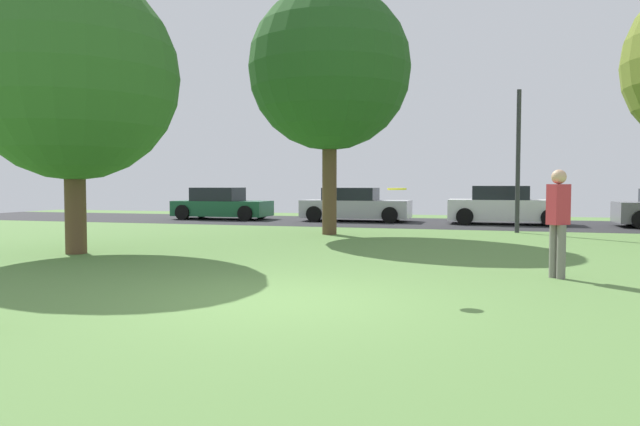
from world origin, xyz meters
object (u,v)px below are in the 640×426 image
at_px(maple_tree_near, 73,76).
at_px(parked_car_green, 221,205).
at_px(birch_tree_lone, 330,69).
at_px(parked_car_silver, 355,206).
at_px(street_lamp_post, 518,162).
at_px(person_catcher, 558,218).
at_px(parked_car_white, 505,207).
at_px(frisbee_disc, 397,189).

relative_size(maple_tree_near, parked_car_green, 1.50).
xyz_separation_m(birch_tree_lone, parked_car_silver, (-0.63, 6.41, -4.36)).
distance_m(maple_tree_near, street_lamp_post, 13.02).
bearing_deg(maple_tree_near, parked_car_silver, 74.48).
xyz_separation_m(maple_tree_near, person_catcher, (9.89, -0.70, -2.91)).
height_order(parked_car_green, parked_car_white, parked_car_white).
distance_m(frisbee_disc, parked_car_silver, 15.91).
bearing_deg(parked_car_green, parked_car_white, 0.36).
bearing_deg(maple_tree_near, parked_car_green, 100.94).
xyz_separation_m(parked_car_green, parked_car_white, (11.83, 0.07, 0.05)).
bearing_deg(birch_tree_lone, maple_tree_near, -123.50).
bearing_deg(maple_tree_near, birch_tree_lone, 56.50).
relative_size(parked_car_silver, parked_car_white, 1.04).
distance_m(person_catcher, parked_car_silver, 14.82).
bearing_deg(street_lamp_post, maple_tree_near, -138.69).
distance_m(frisbee_disc, parked_car_green, 18.07).
distance_m(parked_car_green, parked_car_silver, 5.92).
distance_m(birch_tree_lone, frisbee_disc, 10.20).
bearing_deg(person_catcher, parked_car_white, -128.32).
relative_size(maple_tree_near, parked_car_silver, 1.40).
distance_m(frisbee_disc, parked_car_white, 15.28).
relative_size(parked_car_green, parked_car_white, 0.97).
bearing_deg(parked_car_silver, maple_tree_near, -105.52).
distance_m(maple_tree_near, parked_car_white, 15.96).
height_order(person_catcher, parked_car_silver, person_catcher).
relative_size(birch_tree_lone, maple_tree_near, 1.20).
height_order(birch_tree_lone, maple_tree_near, birch_tree_lone).
bearing_deg(parked_car_green, person_catcher, -46.79).
height_order(person_catcher, parked_car_green, person_catcher).
xyz_separation_m(birch_tree_lone, parked_car_white, (5.29, 6.19, -4.33)).
distance_m(birch_tree_lone, parked_car_silver, 7.78).
relative_size(birch_tree_lone, frisbee_disc, 19.57).
bearing_deg(maple_tree_near, parked_car_white, 52.85).
xyz_separation_m(maple_tree_near, parked_car_green, (-2.39, 12.38, -3.28)).
xyz_separation_m(frisbee_disc, parked_car_silver, (-4.02, 15.37, -0.84)).
bearing_deg(parked_car_white, person_catcher, -88.03).
height_order(person_catcher, frisbee_disc, person_catcher).
height_order(frisbee_disc, parked_car_silver, frisbee_disc).
distance_m(birch_tree_lone, parked_car_white, 9.22).
bearing_deg(street_lamp_post, parked_car_silver, 146.10).
bearing_deg(parked_car_white, frisbee_disc, -97.14).
height_order(maple_tree_near, parked_car_silver, maple_tree_near).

